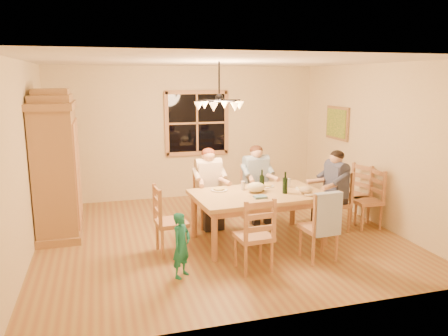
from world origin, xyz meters
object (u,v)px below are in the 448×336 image
object	(u,v)px
chair_end_right	(333,213)
chair_end_left	(171,232)
chair_near_left	(253,247)
adult_slate_man	(335,181)
chair_near_right	(318,238)
wine_bottle_b	(285,183)
chair_far_left	(209,209)
armoire	(57,169)
wine_bottle_a	(262,180)
child	(181,245)
chair_spare_front	(366,210)
chandelier	(219,104)
chair_spare_back	(354,204)
chair_far_right	(256,204)
adult_woman	(209,177)
dining_table	(258,199)
adult_plaid_man	(256,174)

from	to	relation	value
chair_end_right	chair_end_left	bearing A→B (deg)	90.00
chair_near_left	adult_slate_man	xyz separation A→B (m)	(1.77, 1.05, 0.54)
chair_near_right	wine_bottle_b	size ratio (longest dim) A/B	3.00
adult_slate_man	chair_end_right	bearing A→B (deg)	-0.00
chair_end_left	chair_near_right	bearing A→B (deg)	63.43
chair_near_left	chair_end_left	world-z (taller)	same
chair_far_left	chair_near_right	xyz separation A→B (m)	(1.11, -1.76, 0.00)
armoire	chair_near_left	size ratio (longest dim) A/B	2.32
chair_end_left	wine_bottle_a	distance (m)	1.59
armoire	chair_near_right	size ratio (longest dim) A/B	2.32
child	chair_spare_front	world-z (taller)	chair_spare_front
chair_near_left	wine_bottle_b	xyz separation A→B (m)	(0.79, 0.82, 0.62)
chandelier	chair_end_right	xyz separation A→B (m)	(1.86, -0.28, -1.77)
chair_far_left	chair_spare_back	distance (m)	2.53
chair_far_right	adult_woman	world-z (taller)	adult_woman
chair_near_left	armoire	bearing A→B (deg)	134.71
chair_near_left	wine_bottle_b	bearing A→B (deg)	41.90
dining_table	chair_spare_front	distance (m)	1.98
chair_spare_back	chair_spare_front	bearing A→B (deg)	160.47
armoire	chair_spare_back	world-z (taller)	armoire
chandelier	chair_end_left	distance (m)	2.02
chair_far_left	chair_end_left	size ratio (longest dim) A/B	1.00
armoire	chair_near_right	distance (m)	4.14
chair_spare_front	child	bearing A→B (deg)	108.40
chair_end_right	chair_near_left	bearing A→B (deg)	116.57
chandelier	chair_far_left	distance (m)	1.84
armoire	adult_woman	size ratio (longest dim) A/B	2.63
adult_plaid_man	chair_spare_front	distance (m)	1.92
adult_plaid_man	chair_spare_front	size ratio (longest dim) A/B	0.88
dining_table	wine_bottle_b	bearing A→B (deg)	-19.57
chair_far_right	chair_near_left	xyz separation A→B (m)	(-0.73, -1.90, 0.00)
chair_end_left	wine_bottle_b	distance (m)	1.83
chair_far_left	dining_table	bearing A→B (deg)	117.90
chandelier	chair_far_left	bearing A→B (deg)	95.39
chandelier	chair_near_left	bearing A→B (deg)	-86.19
armoire	chair_spare_back	size ratio (longest dim) A/B	2.32
dining_table	wine_bottle_a	xyz separation A→B (m)	(0.09, 0.11, 0.26)
chandelier	chair_end_right	size ratio (longest dim) A/B	0.78
adult_woman	chair_near_left	bearing A→B (deg)	90.00
chair_far_left	chair_spare_front	size ratio (longest dim) A/B	1.00
adult_woman	child	world-z (taller)	adult_woman
chair_far_right	adult_plaid_man	size ratio (longest dim) A/B	1.13
chandelier	chair_end_right	distance (m)	2.58
adult_slate_man	wine_bottle_b	xyz separation A→B (m)	(-0.98, -0.23, 0.08)
chair_far_right	chair_end_right	world-z (taller)	same
chandelier	adult_plaid_man	xyz separation A→B (m)	(0.82, 0.56, -1.24)
chandelier	child	bearing A→B (deg)	-123.40
adult_slate_man	chair_spare_front	bearing A→B (deg)	-95.30
armoire	chair_end_right	bearing A→B (deg)	-14.83
adult_slate_man	wine_bottle_b	bearing A→B (deg)	99.12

